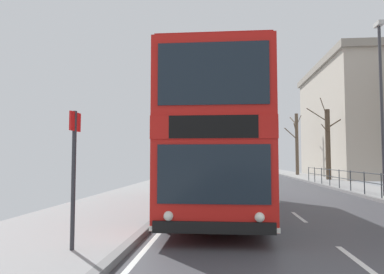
% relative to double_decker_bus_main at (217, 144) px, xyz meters
% --- Properties ---
extents(double_decker_bus_main, '(2.80, 10.50, 4.51)m').
position_rel_double_decker_bus_main_xyz_m(double_decker_bus_main, '(0.00, 0.00, 0.00)').
color(double_decker_bus_main, red).
rests_on(double_decker_bus_main, ground).
extents(pedestrian_railing_far_kerb, '(0.05, 24.02, 1.08)m').
position_rel_double_decker_bus_main_xyz_m(pedestrian_railing_far_kerb, '(7.02, 4.55, -1.50)').
color(pedestrian_railing_far_kerb, '#2D3338').
rests_on(pedestrian_railing_far_kerb, ground).
extents(bus_stop_sign_near, '(0.08, 0.44, 2.59)m').
position_rel_double_decker_bus_main_xyz_m(bus_stop_sign_near, '(-2.59, -5.91, -0.63)').
color(bus_stop_sign_near, '#2D2D33').
rests_on(bus_stop_sign_near, ground).
extents(street_lamp_far_side, '(0.28, 0.60, 8.21)m').
position_rel_double_decker_bus_main_xyz_m(street_lamp_far_side, '(7.64, 4.75, 2.50)').
color(street_lamp_far_side, '#38383D').
rests_on(street_lamp_far_side, ground).
extents(bare_tree_far_00, '(2.93, 2.26, 6.85)m').
position_rel_double_decker_bus_main_xyz_m(bare_tree_far_00, '(9.07, 18.27, 0.88)').
color(bare_tree_far_00, '#4C3D2D').
rests_on(bare_tree_far_00, ground).
extents(bare_tree_far_02, '(2.01, 3.08, 6.79)m').
position_rel_double_decker_bus_main_xyz_m(bare_tree_far_02, '(8.39, 27.48, 1.32)').
color(bare_tree_far_02, brown).
rests_on(bare_tree_far_02, ground).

